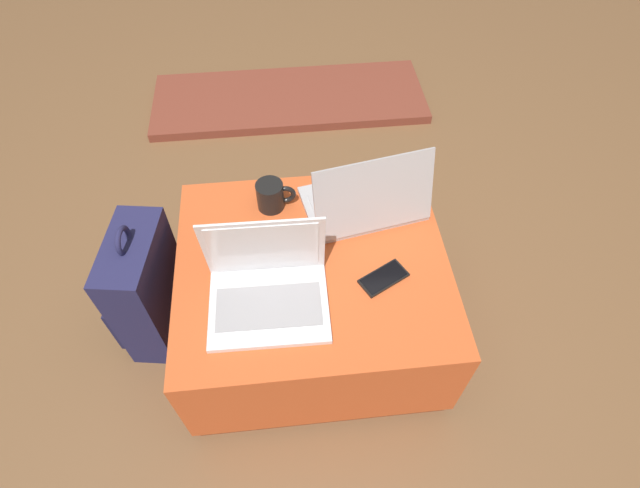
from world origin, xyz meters
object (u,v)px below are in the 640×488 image
Objects in this scene: laptop_near at (267,286)px; laptop_far at (366,201)px; coffee_mug at (272,196)px; cell_phone at (384,278)px; backpack at (146,290)px.

laptop_far is at bearing 43.11° from laptop_near.
coffee_mug is (0.03, 0.35, -0.01)m from laptop_near.
laptop_near is 0.34m from cell_phone.
laptop_near reaches higher than coffee_mug.
laptop_far is 3.23× the size of coffee_mug.
cell_phone is (0.01, -0.26, -0.05)m from laptop_far.
backpack is at bearing 158.00° from laptop_near.
cell_phone is 1.24× the size of coffee_mug.
coffee_mug reaches higher than cell_phone.
laptop_near reaches higher than laptop_far.
laptop_near is 0.43m from laptop_far.
backpack is at bearing -158.84° from coffee_mug.
coffee_mug is at bearing 120.03° from backpack.
coffee_mug is (-0.31, 0.32, 0.04)m from cell_phone.
laptop_far is at bearing 107.66° from backpack.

